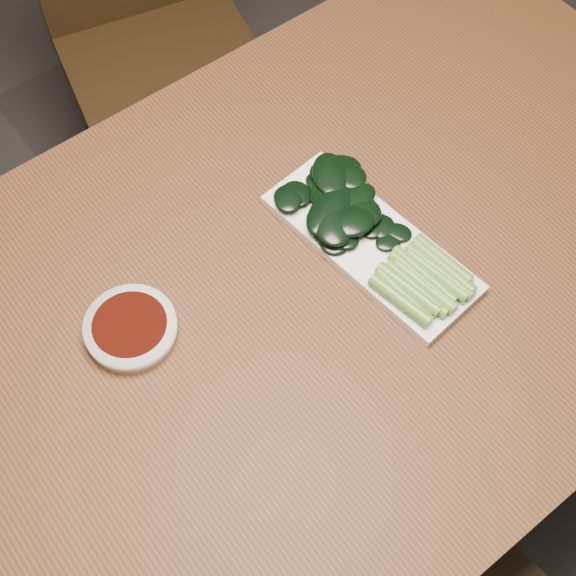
{
  "coord_description": "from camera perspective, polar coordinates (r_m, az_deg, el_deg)",
  "views": [
    {
      "loc": [
        -0.31,
        -0.41,
        1.64
      ],
      "look_at": [
        0.01,
        0.0,
        0.76
      ],
      "focal_mm": 50.0,
      "sensor_mm": 36.0,
      "label": 1
    }
  ],
  "objects": [
    {
      "name": "table",
      "position": [
        1.09,
        -0.22,
        -2.45
      ],
      "size": [
        1.4,
        0.8,
        0.75
      ],
      "color": "#4F2C16",
      "rests_on": "ground"
    },
    {
      "name": "ground",
      "position": [
        1.72,
        -0.14,
        -13.06
      ],
      "size": [
        6.0,
        6.0,
        0.0
      ],
      "primitive_type": "plane",
      "color": "#2B2929",
      "rests_on": "ground"
    },
    {
      "name": "serving_plate",
      "position": [
        1.07,
        5.9,
        3.18
      ],
      "size": [
        0.15,
        0.32,
        0.01
      ],
      "rotation": [
        0.0,
        0.0,
        0.1
      ],
      "color": "white",
      "rests_on": "table"
    },
    {
      "name": "sauce_bowl",
      "position": [
        1.01,
        -11.11,
        -2.83
      ],
      "size": [
        0.11,
        0.11,
        0.03
      ],
      "color": "white",
      "rests_on": "table"
    },
    {
      "name": "chair_far",
      "position": [
        1.76,
        -9.62,
        17.78
      ],
      "size": [
        0.47,
        0.47,
        0.89
      ],
      "rotation": [
        0.0,
        0.0,
        -0.24
      ],
      "color": "black",
      "rests_on": "ground"
    },
    {
      "name": "gai_lan",
      "position": [
        1.06,
        5.56,
        4.05
      ],
      "size": [
        0.15,
        0.3,
        0.02
      ],
      "color": "#57832D",
      "rests_on": "serving_plate"
    }
  ]
}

